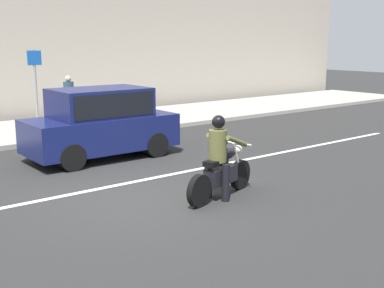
{
  "coord_description": "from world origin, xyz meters",
  "views": [
    {
      "loc": [
        -4.9,
        -7.97,
        2.95
      ],
      "look_at": [
        0.88,
        -0.61,
        1.03
      ],
      "focal_mm": 46.67,
      "sensor_mm": 36.0,
      "label": 1
    }
  ],
  "objects": [
    {
      "name": "parked_hatchback_navy",
      "position": [
        1.03,
        3.36,
        0.93
      ],
      "size": [
        3.79,
        1.76,
        1.8
      ],
      "color": "#11194C",
      "rests_on": "ground_plane"
    },
    {
      "name": "street_sign_post",
      "position": [
        0.85,
        7.19,
        1.7
      ],
      "size": [
        0.44,
        0.08,
        2.57
      ],
      "color": "gray",
      "rests_on": "sidewalk_slab"
    },
    {
      "name": "lane_marking_stripe",
      "position": [
        0.86,
        0.9,
        0.0
      ],
      "size": [
        18.0,
        0.14,
        0.01
      ],
      "primitive_type": "cube",
      "color": "silver",
      "rests_on": "ground_plane"
    },
    {
      "name": "motorcycle_with_rider_olive",
      "position": [
        1.22,
        -1.06,
        0.66
      ],
      "size": [
        1.98,
        0.8,
        1.61
      ],
      "color": "black",
      "rests_on": "ground_plane"
    },
    {
      "name": "sidewalk_slab",
      "position": [
        0.0,
        8.0,
        0.07
      ],
      "size": [
        40.0,
        4.4,
        0.14
      ],
      "primitive_type": "cube",
      "color": "#99968E",
      "rests_on": "ground_plane"
    },
    {
      "name": "ground_plane",
      "position": [
        0.0,
        0.0,
        0.0
      ],
      "size": [
        80.0,
        80.0,
        0.0
      ],
      "primitive_type": "plane",
      "color": "#282828"
    },
    {
      "name": "pedestrian_bystander",
      "position": [
        2.17,
        7.72,
        1.14
      ],
      "size": [
        0.34,
        0.34,
        1.71
      ],
      "color": "black",
      "rests_on": "sidewalk_slab"
    }
  ]
}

